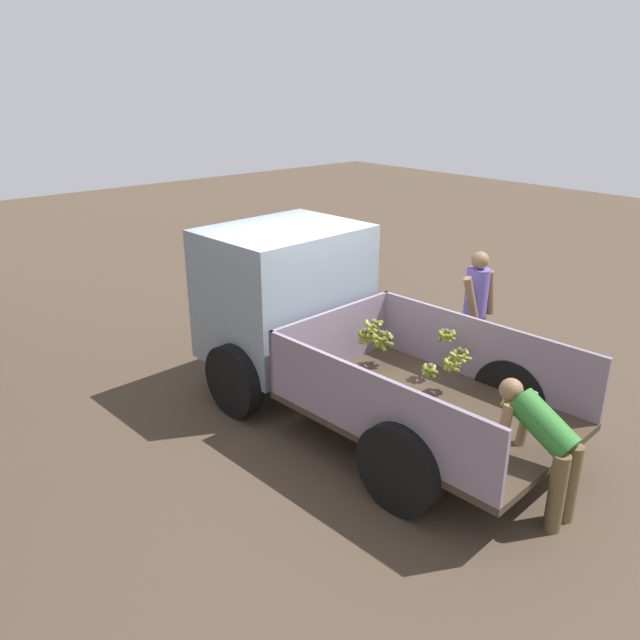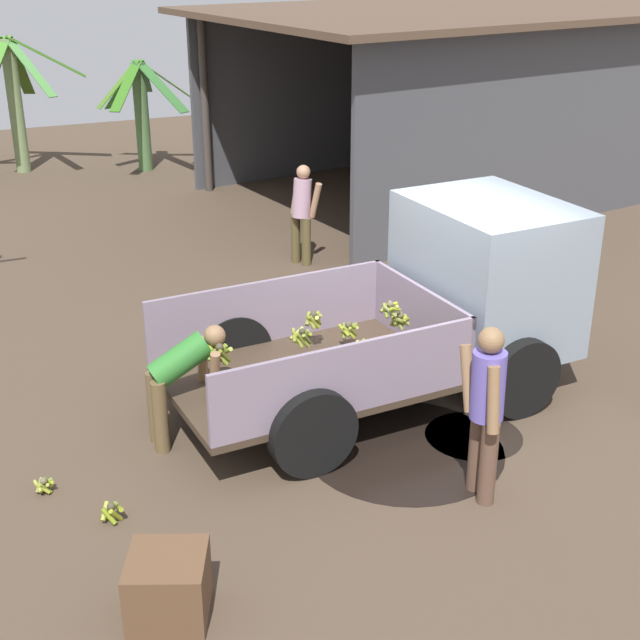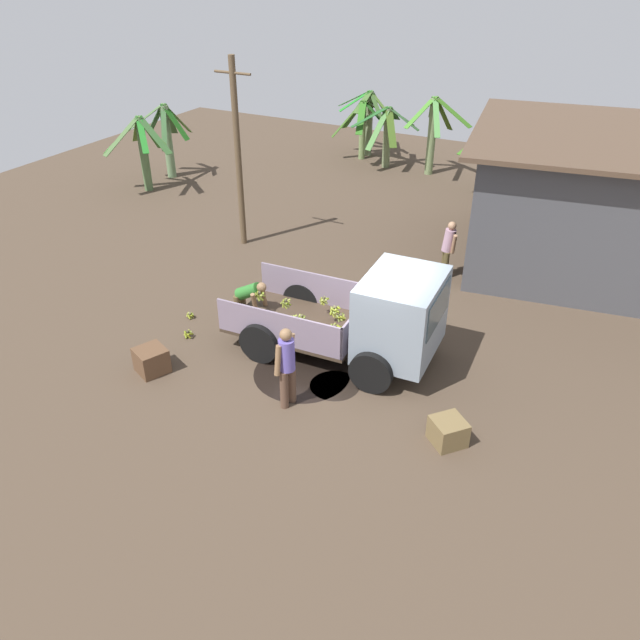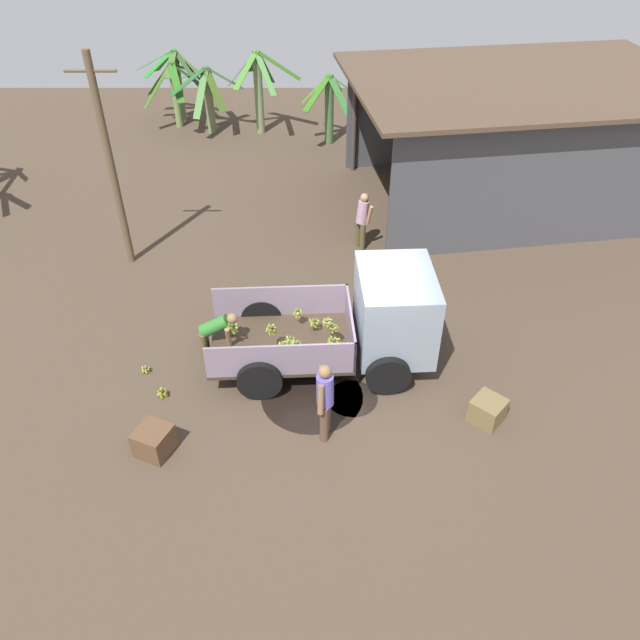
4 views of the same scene
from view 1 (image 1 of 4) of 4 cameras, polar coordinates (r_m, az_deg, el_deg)
name	(u,v)px [view 1 (image 1 of 4)]	position (r m, az deg, el deg)	size (l,w,h in m)	color
ground	(331,399)	(8.12, 1.04, -7.20)	(36.00, 36.00, 0.00)	#4A3A2C
mud_patch_0	(395,376)	(8.76, 6.91, -5.12)	(1.03, 1.03, 0.01)	black
mud_patch_1	(438,398)	(8.26, 10.74, -7.06)	(2.06, 2.06, 0.01)	black
cargo_truck	(307,312)	(7.83, -1.17, 0.74)	(4.67, 2.46, 2.13)	#3F3124
person_foreground_visitor	(476,307)	(8.77, 14.05, 1.20)	(0.36, 0.68, 1.73)	brown
person_worker_loading	(544,442)	(6.14, 19.78, -10.46)	(0.83, 0.62, 1.25)	brown
wooden_crate_1	(307,304)	(10.72, -1.21, 1.45)	(0.57, 0.57, 0.49)	brown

